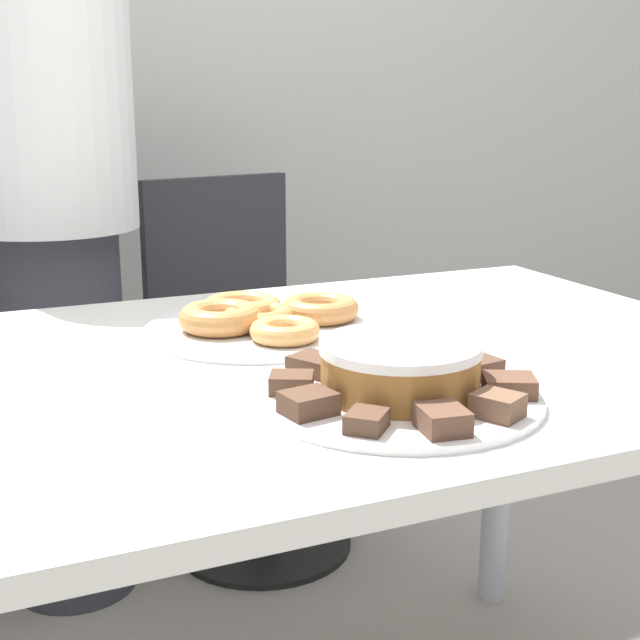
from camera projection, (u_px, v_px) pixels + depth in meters
name	position (u px, v px, depth m)	size (l,w,h in m)	color
wall_back	(72.00, 22.00, 2.47)	(8.00, 0.05, 2.60)	beige
table	(278.00, 423.00, 1.25)	(1.45, 0.90, 0.75)	silver
person_standing	(50.00, 204.00, 1.86)	(0.37, 0.37, 1.68)	#383842
office_chair_right	(249.00, 374.00, 2.19)	(0.52, 0.52, 0.91)	black
plate_cake	(399.00, 397.00, 1.06)	(0.34, 0.34, 0.01)	white
plate_donuts	(258.00, 329.00, 1.37)	(0.35, 0.35, 0.01)	white
frosted_cake	(400.00, 368.00, 1.06)	(0.19, 0.19, 0.06)	#9E662D
lamington_0	(426.00, 356.00, 1.18)	(0.07, 0.07, 0.02)	brown
lamington_1	(366.00, 355.00, 1.18)	(0.06, 0.06, 0.02)	brown
lamington_2	(315.00, 364.00, 1.14)	(0.07, 0.08, 0.02)	#513828
lamington_3	(292.00, 383.00, 1.07)	(0.07, 0.06, 0.02)	#513828
lamington_4	(308.00, 403.00, 0.99)	(0.06, 0.06, 0.03)	#513828
lamington_5	(367.00, 421.00, 0.94)	(0.06, 0.06, 0.02)	#513828
lamington_6	(443.00, 420.00, 0.94)	(0.05, 0.06, 0.03)	brown
lamington_7	(498.00, 405.00, 0.98)	(0.06, 0.07, 0.03)	brown
lamington_8	(509.00, 385.00, 1.06)	(0.08, 0.07, 0.02)	brown
lamington_9	(480.00, 367.00, 1.13)	(0.06, 0.05, 0.02)	#513828
donut_0	(258.00, 317.00, 1.37)	(0.11, 0.11, 0.03)	#C68447
donut_1	(285.00, 331.00, 1.29)	(0.10, 0.10, 0.03)	tan
donut_2	(320.00, 309.00, 1.41)	(0.12, 0.12, 0.04)	#C68447
donut_3	(242.00, 307.00, 1.43)	(0.13, 0.13, 0.03)	#D18E4C
donut_4	(221.00, 318.00, 1.34)	(0.13, 0.13, 0.04)	#C68447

